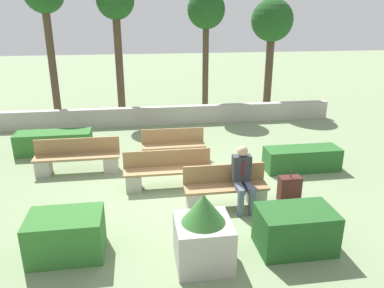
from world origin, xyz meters
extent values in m
plane|color=gray|center=(0.00, 0.00, 0.00)|extent=(60.00, 60.00, 0.00)
cube|color=#ADA89E|center=(0.00, 5.35, 0.33)|extent=(12.35, 0.30, 0.66)
cube|color=#937047|center=(0.72, -1.00, 0.43)|extent=(1.78, 0.44, 0.05)
cube|color=#937047|center=(0.72, -0.76, 0.65)|extent=(1.78, 0.04, 0.40)
cube|color=#ADA89E|center=(0.07, -1.00, 0.20)|extent=(0.36, 0.40, 0.40)
cube|color=#ADA89E|center=(1.38, -1.00, 0.20)|extent=(0.36, 0.40, 0.40)
cube|color=#937047|center=(-0.41, 0.06, 0.43)|extent=(2.06, 0.44, 0.05)
cube|color=#937047|center=(-0.41, 0.30, 0.65)|extent=(2.06, 0.05, 0.40)
cube|color=#ADA89E|center=(-1.21, 0.06, 0.20)|extent=(0.36, 0.40, 0.40)
cube|color=#ADA89E|center=(0.39, 0.06, 0.20)|extent=(0.36, 0.40, 0.40)
cube|color=#937047|center=(-2.63, 1.27, 0.43)|extent=(2.14, 0.44, 0.05)
cube|color=#937047|center=(-2.63, 1.51, 0.65)|extent=(2.14, 0.04, 0.40)
cube|color=#ADA89E|center=(-3.47, 1.27, 0.20)|extent=(0.36, 0.40, 0.40)
cube|color=#ADA89E|center=(-1.79, 1.27, 0.20)|extent=(0.36, 0.40, 0.40)
cube|color=#937047|center=(-0.11, 1.74, 0.43)|extent=(1.75, 0.44, 0.05)
cube|color=#937047|center=(-0.11, 1.98, 0.65)|extent=(1.75, 0.04, 0.40)
cube|color=#ADA89E|center=(-0.75, 1.74, 0.20)|extent=(0.36, 0.40, 0.40)
cube|color=#ADA89E|center=(0.53, 1.74, 0.20)|extent=(0.36, 0.40, 0.40)
cube|color=#515B70|center=(0.94, -1.21, 0.52)|extent=(0.14, 0.46, 0.13)
cube|color=#515B70|center=(1.14, -1.21, 0.52)|extent=(0.14, 0.46, 0.13)
cube|color=#515B70|center=(0.92, -1.44, 0.29)|extent=(0.11, 0.11, 0.58)
cube|color=#515B70|center=(1.16, -1.44, 0.29)|extent=(0.11, 0.11, 0.58)
cube|color=#333338|center=(1.04, -0.97, 0.85)|extent=(0.38, 0.22, 0.54)
sphere|color=tan|center=(1.04, -0.99, 1.23)|extent=(0.22, 0.22, 0.22)
cube|color=maroon|center=(1.04, -1.09, 0.87)|extent=(0.06, 0.01, 0.35)
cube|color=#286028|center=(3.13, 0.62, 0.30)|extent=(1.94, 0.66, 0.59)
cube|color=#33702D|center=(-2.33, -2.26, 0.37)|extent=(1.23, 0.84, 0.74)
cube|color=#235623|center=(1.55, -2.65, 0.37)|extent=(1.29, 0.82, 0.74)
cube|color=#33702D|center=(-3.50, 2.85, 0.32)|extent=(2.12, 0.71, 0.64)
cube|color=#ADA89E|center=(-0.09, -2.82, 0.38)|extent=(0.90, 0.90, 0.77)
cone|color=#387533|center=(-0.09, -2.82, 1.01)|extent=(0.71, 0.71, 0.48)
cube|color=#471E19|center=(2.14, -0.97, 0.28)|extent=(0.47, 0.25, 0.56)
cylinder|color=#333338|center=(2.14, -0.97, 0.66)|extent=(0.02, 0.02, 0.20)
cylinder|color=#473828|center=(-4.06, 6.54, 2.08)|extent=(0.27, 0.27, 4.16)
cylinder|color=#473828|center=(-1.67, 6.95, 1.97)|extent=(0.29, 0.29, 3.93)
sphere|color=#1E4C1E|center=(-1.67, 6.95, 4.31)|extent=(1.39, 1.39, 1.39)
cylinder|color=#473828|center=(1.73, 7.01, 1.80)|extent=(0.24, 0.24, 3.59)
sphere|color=#1E4C1E|center=(1.73, 7.01, 3.99)|extent=(1.45, 1.45, 1.45)
cylinder|color=#473828|center=(4.46, 7.21, 1.57)|extent=(0.32, 0.32, 3.13)
sphere|color=#1E4C1E|center=(4.46, 7.21, 3.60)|extent=(1.68, 1.68, 1.68)
camera|label=1|loc=(-1.03, -7.92, 3.91)|focal=35.00mm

